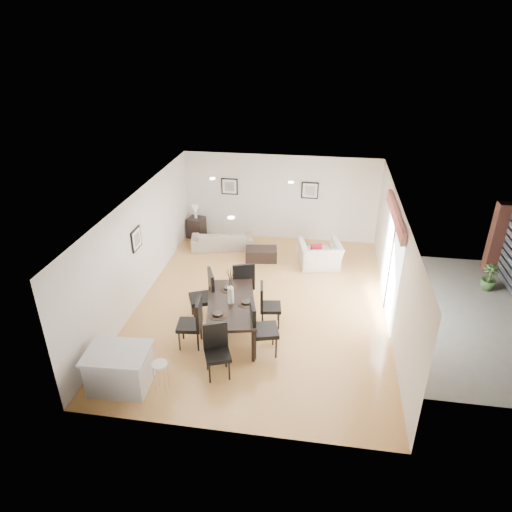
% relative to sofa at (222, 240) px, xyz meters
% --- Properties ---
extents(ground, '(8.00, 8.00, 0.00)m').
position_rel_sofa_xyz_m(ground, '(1.66, -2.97, -0.27)').
color(ground, tan).
rests_on(ground, ground).
extents(wall_back, '(6.00, 0.04, 2.70)m').
position_rel_sofa_xyz_m(wall_back, '(1.66, 1.03, 1.08)').
color(wall_back, silver).
rests_on(wall_back, ground).
extents(wall_front, '(6.00, 0.04, 2.70)m').
position_rel_sofa_xyz_m(wall_front, '(1.66, -6.97, 1.08)').
color(wall_front, silver).
rests_on(wall_front, ground).
extents(wall_left, '(0.04, 8.00, 2.70)m').
position_rel_sofa_xyz_m(wall_left, '(-1.34, -2.97, 1.08)').
color(wall_left, silver).
rests_on(wall_left, ground).
extents(wall_right, '(0.04, 8.00, 2.70)m').
position_rel_sofa_xyz_m(wall_right, '(4.66, -2.97, 1.08)').
color(wall_right, silver).
rests_on(wall_right, ground).
extents(ceiling, '(6.00, 8.00, 0.02)m').
position_rel_sofa_xyz_m(ceiling, '(1.66, -2.97, 2.43)').
color(ceiling, white).
rests_on(ceiling, wall_back).
extents(sofa, '(1.97, 1.09, 0.54)m').
position_rel_sofa_xyz_m(sofa, '(0.00, 0.00, 0.00)').
color(sofa, gray).
rests_on(sofa, ground).
extents(armchair, '(1.33, 1.22, 0.74)m').
position_rel_sofa_xyz_m(armchair, '(2.99, -0.77, 0.10)').
color(armchair, silver).
rests_on(armchair, ground).
extents(courtyard_plant_b, '(0.40, 0.40, 0.70)m').
position_rel_sofa_xyz_m(courtyard_plant_b, '(7.35, -1.36, 0.08)').
color(courtyard_plant_b, '#385826').
rests_on(courtyard_plant_b, ground).
extents(dining_table, '(1.39, 2.16, 0.83)m').
position_rel_sofa_xyz_m(dining_table, '(1.18, -4.28, 0.48)').
color(dining_table, black).
rests_on(dining_table, ground).
extents(dining_chair_wnear, '(0.56, 0.56, 1.12)m').
position_rel_sofa_xyz_m(dining_chair_wnear, '(0.48, -4.77, 0.36)').
color(dining_chair_wnear, black).
rests_on(dining_chair_wnear, ground).
extents(dining_chair_wfar, '(0.71, 0.71, 1.21)m').
position_rel_sofa_xyz_m(dining_chair_wfar, '(0.47, -3.74, 0.40)').
color(dining_chair_wfar, black).
rests_on(dining_chair_wfar, ground).
extents(dining_chair_enear, '(0.67, 0.67, 1.22)m').
position_rel_sofa_xyz_m(dining_chair_enear, '(1.87, -4.81, 0.41)').
color(dining_chair_enear, black).
rests_on(dining_chair_enear, ground).
extents(dining_chair_efar, '(0.53, 0.53, 1.04)m').
position_rel_sofa_xyz_m(dining_chair_efar, '(1.89, -3.80, 0.31)').
color(dining_chair_efar, black).
rests_on(dining_chair_efar, ground).
extents(dining_chair_head, '(0.63, 0.63, 1.08)m').
position_rel_sofa_xyz_m(dining_chair_head, '(1.14, -5.53, 0.33)').
color(dining_chair_head, black).
rests_on(dining_chair_head, ground).
extents(dining_chair_foot, '(0.67, 0.67, 1.18)m').
position_rel_sofa_xyz_m(dining_chair_foot, '(1.21, -3.05, 0.39)').
color(dining_chair_foot, black).
rests_on(dining_chair_foot, ground).
extents(vase, '(0.87, 1.43, 0.81)m').
position_rel_sofa_xyz_m(vase, '(1.18, -4.28, 0.92)').
color(vase, white).
rests_on(vase, dining_table).
extents(coffee_table, '(0.97, 0.67, 0.36)m').
position_rel_sofa_xyz_m(coffee_table, '(1.31, -0.62, -0.09)').
color(coffee_table, black).
rests_on(coffee_table, ground).
extents(side_table, '(0.56, 0.56, 0.65)m').
position_rel_sofa_xyz_m(side_table, '(-1.00, 0.69, 0.05)').
color(side_table, black).
rests_on(side_table, ground).
extents(table_lamp, '(0.22, 0.22, 0.41)m').
position_rel_sofa_xyz_m(table_lamp, '(-1.00, 0.69, 0.65)').
color(table_lamp, white).
rests_on(table_lamp, side_table).
extents(cushion, '(0.32, 0.20, 0.31)m').
position_rel_sofa_xyz_m(cushion, '(2.89, -0.88, 0.30)').
color(cushion, maroon).
rests_on(cushion, armchair).
extents(kitchen_island, '(1.21, 0.95, 0.81)m').
position_rel_sofa_xyz_m(kitchen_island, '(-0.57, -6.20, 0.14)').
color(kitchen_island, silver).
rests_on(kitchen_island, ground).
extents(bar_stool, '(0.29, 0.29, 0.64)m').
position_rel_sofa_xyz_m(bar_stool, '(0.23, -6.20, 0.28)').
color(bar_stool, silver).
rests_on(bar_stool, ground).
extents(framed_print_back_left, '(0.52, 0.04, 0.52)m').
position_rel_sofa_xyz_m(framed_print_back_left, '(0.06, 1.00, 1.38)').
color(framed_print_back_left, black).
rests_on(framed_print_back_left, wall_back).
extents(framed_print_back_right, '(0.52, 0.04, 0.52)m').
position_rel_sofa_xyz_m(framed_print_back_right, '(2.56, 1.00, 1.38)').
color(framed_print_back_right, black).
rests_on(framed_print_back_right, wall_back).
extents(framed_print_left_wall, '(0.04, 0.52, 0.52)m').
position_rel_sofa_xyz_m(framed_print_left_wall, '(-1.31, -3.17, 1.38)').
color(framed_print_left_wall, black).
rests_on(framed_print_left_wall, wall_left).
extents(sliding_door, '(0.12, 2.70, 2.57)m').
position_rel_sofa_xyz_m(sliding_door, '(4.62, -2.67, 1.39)').
color(sliding_door, white).
rests_on(sliding_door, wall_right).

